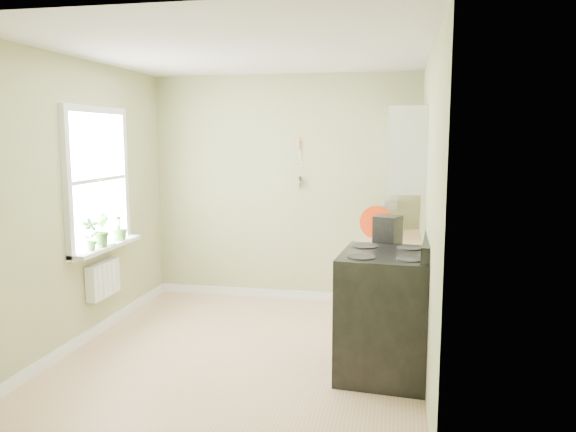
% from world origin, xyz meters
% --- Properties ---
extents(floor, '(3.20, 3.60, 0.02)m').
position_xyz_m(floor, '(0.00, 0.00, -0.01)').
color(floor, tan).
rests_on(floor, ground).
extents(ceiling, '(3.20, 3.60, 0.02)m').
position_xyz_m(ceiling, '(0.00, 0.00, 2.71)').
color(ceiling, white).
rests_on(ceiling, wall_back).
extents(wall_back, '(3.20, 0.02, 2.70)m').
position_xyz_m(wall_back, '(0.00, 1.81, 1.35)').
color(wall_back, tan).
rests_on(wall_back, floor).
extents(wall_left, '(0.02, 3.60, 2.70)m').
position_xyz_m(wall_left, '(-1.61, 0.00, 1.35)').
color(wall_left, tan).
rests_on(wall_left, floor).
extents(wall_right, '(0.02, 3.60, 2.70)m').
position_xyz_m(wall_right, '(1.61, 0.00, 1.35)').
color(wall_right, tan).
rests_on(wall_right, floor).
extents(base_cabinets, '(0.60, 1.60, 0.87)m').
position_xyz_m(base_cabinets, '(1.30, 1.00, 0.43)').
color(base_cabinets, white).
rests_on(base_cabinets, floor).
extents(countertop, '(0.64, 1.60, 0.04)m').
position_xyz_m(countertop, '(1.29, 1.00, 0.89)').
color(countertop, '#E3BB8B').
rests_on(countertop, base_cabinets).
extents(upper_cabinets, '(0.35, 1.40, 0.80)m').
position_xyz_m(upper_cabinets, '(1.43, 1.10, 1.85)').
color(upper_cabinets, white).
rests_on(upper_cabinets, wall_right).
extents(window, '(0.06, 1.14, 1.44)m').
position_xyz_m(window, '(-1.58, 0.30, 1.55)').
color(window, white).
rests_on(window, wall_left).
extents(window_sill, '(0.18, 1.14, 0.04)m').
position_xyz_m(window_sill, '(-1.51, 0.30, 0.88)').
color(window_sill, white).
rests_on(window_sill, wall_left).
extents(radiator, '(0.12, 0.50, 0.35)m').
position_xyz_m(radiator, '(-1.54, 0.25, 0.55)').
color(radiator, white).
rests_on(radiator, wall_left).
extents(wall_utensils, '(0.02, 0.14, 0.58)m').
position_xyz_m(wall_utensils, '(0.20, 1.78, 1.56)').
color(wall_utensils, '#E3BB8B').
rests_on(wall_utensils, wall_back).
extents(stove, '(0.81, 0.90, 1.17)m').
position_xyz_m(stove, '(1.28, -0.20, 0.53)').
color(stove, black).
rests_on(stove, floor).
extents(stand_mixer, '(0.23, 0.33, 0.37)m').
position_xyz_m(stand_mixer, '(1.25, 1.74, 1.07)').
color(stand_mixer, '#B2B2B7').
rests_on(stand_mixer, countertop).
extents(kettle, '(0.19, 0.11, 0.20)m').
position_xyz_m(kettle, '(1.13, 1.72, 1.01)').
color(kettle, silver).
rests_on(kettle, countertop).
extents(coffee_maker, '(0.27, 0.28, 0.36)m').
position_xyz_m(coffee_maker, '(1.27, 0.30, 1.08)').
color(coffee_maker, black).
rests_on(coffee_maker, countertop).
extents(red_tray, '(0.35, 0.07, 0.34)m').
position_xyz_m(red_tray, '(1.13, 1.12, 1.08)').
color(red_tray, red).
rests_on(red_tray, countertop).
extents(jar, '(0.08, 0.08, 0.09)m').
position_xyz_m(jar, '(1.18, 1.09, 0.95)').
color(jar, beige).
rests_on(jar, countertop).
extents(plant_a, '(0.20, 0.20, 0.32)m').
position_xyz_m(plant_a, '(-1.50, -0.01, 1.06)').
color(plant_a, '#407A2F').
rests_on(plant_a, window_sill).
extents(plant_b, '(0.23, 0.24, 0.34)m').
position_xyz_m(plant_b, '(-1.50, 0.18, 1.07)').
color(plant_b, '#407A2F').
rests_on(plant_b, window_sill).
extents(plant_c, '(0.16, 0.16, 0.28)m').
position_xyz_m(plant_c, '(-1.50, 0.56, 1.04)').
color(plant_c, '#407A2F').
rests_on(plant_c, window_sill).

